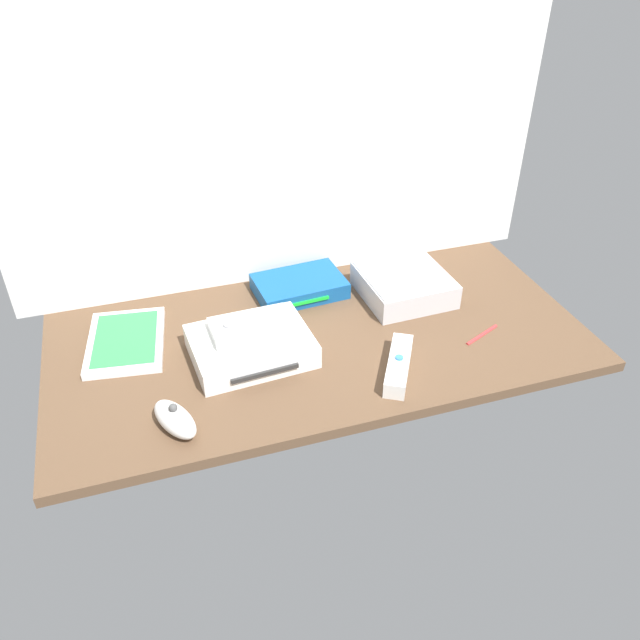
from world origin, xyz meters
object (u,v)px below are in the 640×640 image
at_px(remote_wand, 399,365).
at_px(stylus_pen, 482,334).
at_px(remote_nunchuk, 175,419).
at_px(game_case, 126,341).
at_px(network_router, 299,286).
at_px(remote_classic_pad, 252,327).
at_px(game_console, 251,346).
at_px(mini_computer, 404,284).

xyz_separation_m(remote_wand, stylus_pen, (0.20, 0.05, -0.01)).
distance_m(remote_wand, stylus_pen, 0.20).
distance_m(remote_wand, remote_nunchuk, 0.39).
xyz_separation_m(game_case, network_router, (0.36, 0.07, 0.01)).
xyz_separation_m(remote_wand, remote_classic_pad, (-0.23, 0.14, 0.04)).
xyz_separation_m(network_router, remote_wand, (0.09, -0.30, -0.00)).
relative_size(network_router, remote_wand, 1.29).
distance_m(game_console, mini_computer, 0.36).
bearing_deg(remote_wand, remote_nunchuk, -147.09).
xyz_separation_m(network_router, remote_classic_pad, (-0.14, -0.16, 0.04)).
xyz_separation_m(network_router, stylus_pen, (0.29, -0.25, -0.01)).
distance_m(game_case, network_router, 0.36).
distance_m(game_case, remote_wand, 0.50).
height_order(mini_computer, remote_nunchuk, mini_computer).
distance_m(game_console, remote_classic_pad, 0.04).
relative_size(mini_computer, game_case, 0.85).
height_order(network_router, remote_nunchuk, remote_nunchuk).
bearing_deg(mini_computer, remote_classic_pad, -165.26).
distance_m(network_router, remote_nunchuk, 0.44).
bearing_deg(mini_computer, game_console, -163.38).
bearing_deg(network_router, remote_wand, -77.19).
xyz_separation_m(mini_computer, game_case, (-0.56, 0.00, -0.02)).
xyz_separation_m(remote_wand, remote_nunchuk, (-0.39, -0.02, 0.01)).
bearing_deg(remote_classic_pad, game_console, -115.68).
bearing_deg(stylus_pen, remote_classic_pad, 168.62).
relative_size(network_router, stylus_pen, 2.10).
bearing_deg(game_case, network_router, 19.31).
height_order(game_console, game_case, game_console).
height_order(game_case, remote_nunchuk, remote_nunchuk).
distance_m(mini_computer, remote_wand, 0.25).
distance_m(remote_nunchuk, remote_classic_pad, 0.23).
bearing_deg(mini_computer, remote_nunchuk, -153.59).
relative_size(game_case, network_router, 1.10).
relative_size(network_router, remote_nunchuk, 1.73).
relative_size(remote_wand, remote_nunchuk, 1.34).
height_order(game_case, remote_classic_pad, remote_classic_pad).
distance_m(mini_computer, remote_classic_pad, 0.35).
height_order(network_router, remote_wand, same).
bearing_deg(game_console, mini_computer, 12.39).
distance_m(game_case, remote_classic_pad, 0.24).
distance_m(mini_computer, remote_nunchuk, 0.56).
bearing_deg(game_case, remote_wand, -19.05).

